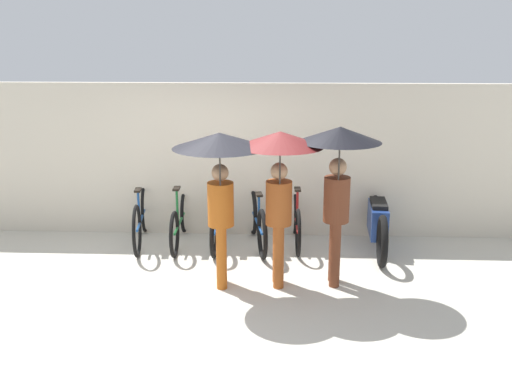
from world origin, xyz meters
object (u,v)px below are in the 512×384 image
Objects in this scene: parked_bicycle_3 at (257,221)px; parked_bicycle_1 at (180,221)px; parked_bicycle_4 at (296,221)px; pedestrian_center at (280,165)px; motorcycle at (378,222)px; pedestrian_trailing at (339,163)px; pedestrian_leading at (220,164)px; parked_bicycle_2 at (218,222)px; parked_bicycle_0 at (141,218)px.

parked_bicycle_1 is at bearing 78.82° from parked_bicycle_3.
parked_bicycle_4 is 0.84× the size of pedestrian_center.
pedestrian_trailing is at bearing 155.44° from motorcycle.
pedestrian_trailing reaches higher than pedestrian_center.
pedestrian_leading is 0.99× the size of pedestrian_center.
parked_bicycle_2 is 0.58m from parked_bicycle_3.
pedestrian_leading is at bearing 148.07° from parked_bicycle_4.
pedestrian_leading is at bearing 1.29° from pedestrian_center.
parked_bicycle_2 is 2.35m from motorcycle.
parked_bicycle_4 is at bearing -91.53° from parked_bicycle_3.
motorcycle is (3.51, -0.07, 0.02)m from parked_bicycle_0.
pedestrian_leading is at bearing 128.96° from motorcycle.
pedestrian_center is (0.91, -1.50, 1.22)m from parked_bicycle_2.
parked_bicycle_1 is 1.16m from parked_bicycle_3.
parked_bicycle_3 is at bearing -97.92° from parked_bicycle_0.
parked_bicycle_3 is 0.87× the size of pedestrian_trailing.
parked_bicycle_2 is at bearing 79.20° from parked_bicycle_3.
parked_bicycle_3 is 1.93m from pedestrian_center.
parked_bicycle_0 is 2.33m from parked_bicycle_4.
parked_bicycle_2 is at bearing 92.16° from parked_bicycle_4.
motorcycle is at bearing -117.46° from pedestrian_trailing.
pedestrian_trailing is 0.96× the size of motorcycle.
parked_bicycle_0 is at bearing 89.94° from parked_bicycle_2.
motorcycle is at bearing -98.44° from parked_bicycle_0.
parked_bicycle_0 is 3.51m from motorcycle.
parked_bicycle_0 is at bearing 90.07° from parked_bicycle_4.
pedestrian_leading is 0.93× the size of motorcycle.
parked_bicycle_1 is 0.88× the size of pedestrian_center.
pedestrian_center is at bearing -148.40° from parked_bicycle_2.
pedestrian_center reaches higher than parked_bicycle_3.
parked_bicycle_2 is (0.58, -0.02, -0.00)m from parked_bicycle_1.
parked_bicycle_2 is 0.86× the size of pedestrian_leading.
parked_bicycle_1 is 0.58m from parked_bicycle_2.
parked_bicycle_4 is 1.98m from pedestrian_trailing.
pedestrian_trailing is (2.19, -1.44, 1.22)m from parked_bicycle_1.
parked_bicycle_4 is at bearing 87.45° from motorcycle.
parked_bicycle_1 is 1.05× the size of parked_bicycle_4.
pedestrian_center is 2.34m from motorcycle.
pedestrian_trailing is at bearing 179.45° from pedestrian_leading.
pedestrian_trailing is (1.02, -1.42, 1.20)m from parked_bicycle_3.
parked_bicycle_3 is (1.16, -0.03, 0.02)m from parked_bicycle_1.
motorcycle is (2.14, 1.50, -1.18)m from pedestrian_leading.
parked_bicycle_3 is 1.77m from motorcycle.
pedestrian_trailing is 1.94m from motorcycle.
pedestrian_leading is (-0.37, -1.55, 1.21)m from parked_bicycle_3.
parked_bicycle_1 is at bearing -32.35° from pedestrian_trailing.
pedestrian_center reaches higher than motorcycle.
pedestrian_trailing reaches higher than parked_bicycle_1.
motorcycle is at bearing -101.50° from parked_bicycle_3.
pedestrian_trailing is (2.77, -1.43, 1.19)m from parked_bicycle_0.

